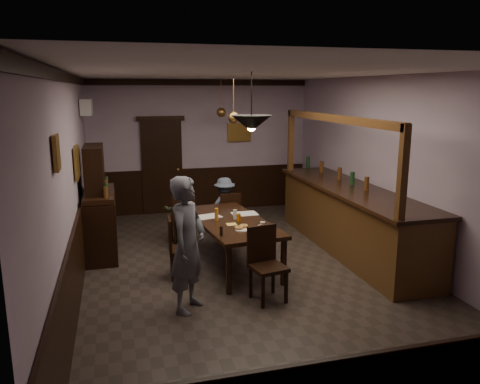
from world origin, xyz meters
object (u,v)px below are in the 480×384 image
object	(u,v)px
chair_far_left	(183,217)
chair_side	(177,245)
dining_table	(231,224)
soda_can	(239,218)
person_seated_left	(179,210)
pendant_brass_mid	(234,118)
pendant_iron	(251,123)
chair_near	(265,260)
sideboard	(100,212)
chair_far_right	(229,214)
person_seated_right	(225,206)
person_standing	(188,244)
pendant_brass_far	(221,112)
coffee_cup	(263,224)
bar_counter	(350,217)

from	to	relation	value
chair_far_left	chair_side	bearing A→B (deg)	76.48
dining_table	soda_can	world-z (taller)	soda_can
person_seated_left	pendant_brass_mid	distance (m)	2.02
chair_side	pendant_iron	distance (m)	2.12
chair_side	pendant_brass_mid	world-z (taller)	pendant_brass_mid
chair_near	sideboard	bearing A→B (deg)	121.77
person_seated_left	pendant_iron	world-z (taller)	pendant_iron
chair_far_right	chair_far_left	bearing A→B (deg)	6.05
pendant_iron	pendant_brass_mid	xyz separation A→B (m)	(0.19, 1.74, -0.02)
chair_far_left	sideboard	world-z (taller)	sideboard
person_seated_right	person_seated_left	bearing A→B (deg)	-0.54
chair_far_left	soda_can	bearing A→B (deg)	115.47
person_standing	pendant_brass_mid	size ratio (longest dim) A/B	2.15
pendant_brass_mid	pendant_brass_far	bearing A→B (deg)	83.86
pendant_iron	pendant_brass_mid	distance (m)	1.75
chair_far_left	person_standing	world-z (taller)	person_standing
person_seated_left	coffee_cup	world-z (taller)	person_seated_left
dining_table	sideboard	size ratio (longest dim) A/B	1.23
dining_table	chair_far_right	world-z (taller)	chair_far_right
person_seated_left	chair_far_right	bearing A→B (deg)	172.25
person_seated_right	soda_can	world-z (taller)	person_seated_right
pendant_brass_far	coffee_cup	bearing A→B (deg)	-92.19
dining_table	person_seated_left	xyz separation A→B (m)	(-0.63, 1.49, -0.11)
coffee_cup	pendant_iron	size ratio (longest dim) A/B	0.10
bar_counter	pendant_iron	xyz separation A→B (m)	(-2.08, -0.96, 1.72)
person_standing	soda_can	distance (m)	1.60
dining_table	pendant_brass_mid	xyz separation A→B (m)	(0.29, 0.94, 1.61)
person_seated_right	soda_can	xyz separation A→B (m)	(-0.17, -1.70, 0.24)
pendant_brass_mid	bar_counter	bearing A→B (deg)	-22.43
chair_side	pendant_brass_far	bearing A→B (deg)	-20.36
dining_table	chair_near	distance (m)	1.33
dining_table	pendant_brass_far	bearing A→B (deg)	80.16
pendant_brass_far	soda_can	bearing A→B (deg)	-97.62
chair_far_left	chair_near	xyz separation A→B (m)	(0.75, -2.52, 0.02)
person_standing	bar_counter	size ratio (longest dim) A/B	0.41
chair_far_left	person_standing	xyz separation A→B (m)	(-0.30, -2.57, 0.34)
chair_near	chair_far_right	bearing A→B (deg)	76.15
soda_can	pendant_brass_far	bearing A→B (deg)	82.38
sideboard	chair_near	bearing A→B (deg)	-47.48
chair_far_left	coffee_cup	bearing A→B (deg)	116.71
chair_far_right	person_seated_right	distance (m)	0.28
person_standing	pendant_iron	xyz separation A→B (m)	(0.99, 0.57, 1.45)
coffee_cup	pendant_brass_far	size ratio (longest dim) A/B	0.10
chair_far_left	coffee_cup	size ratio (longest dim) A/B	12.04
dining_table	pendant_brass_far	size ratio (longest dim) A/B	2.84
chair_side	chair_near	bearing A→B (deg)	-130.50
chair_side	coffee_cup	xyz separation A→B (m)	(1.26, -0.22, 0.29)
person_standing	person_seated_right	size ratio (longest dim) A/B	1.54
bar_counter	soda_can	bearing A→B (deg)	-172.53
chair_near	pendant_brass_far	size ratio (longest dim) A/B	1.23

